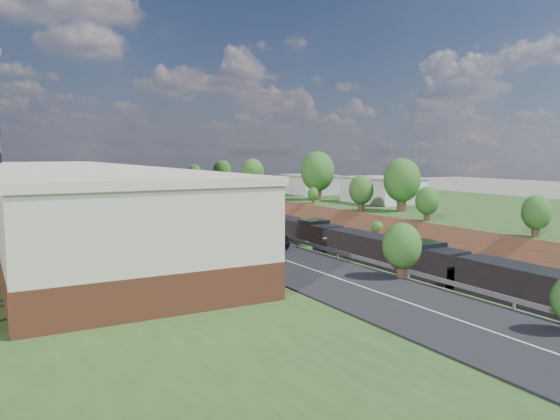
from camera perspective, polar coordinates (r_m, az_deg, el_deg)
The scene contains 16 objects.
platform_left at distance 80.07m, azimuth -26.76°, elevation -2.41°, with size 44.00×180.00×5.00m, color #2B4D20.
platform_right at distance 105.64m, azimuth 11.81°, elevation -0.01°, with size 44.00×180.00×5.00m, color #2B4D20.
embankment_left at distance 84.18m, azimuth -11.54°, elevation -3.23°, with size 7.07×180.00×7.07m, color brown.
embankment_right at distance 93.11m, azimuth 1.48°, elevation -2.23°, with size 7.07×180.00×7.07m, color brown.
rail_left_track at distance 87.03m, azimuth -6.26°, elevation -2.78°, with size 1.58×180.00×0.18m, color gray.
rail_right_track at distance 89.15m, azimuth -3.17°, elevation -2.54°, with size 1.58×180.00×0.18m, color gray.
road at distance 82.30m, azimuth -14.60°, elevation 0.04°, with size 8.00×180.00×0.10m, color black.
guardrail at distance 83.18m, azimuth -11.84°, elevation 0.51°, with size 0.10×171.00×0.70m.
commercial_building at distance 58.03m, azimuth -21.15°, elevation 0.84°, with size 14.30×62.30×7.00m.
overpass at distance 146.03m, azimuth -14.85°, elevation 2.50°, with size 24.50×8.30×7.40m.
white_building_near at distance 93.05m, azimuth 10.67°, elevation 2.00°, with size 9.00×12.00×4.00m, color silver.
white_building_far at distance 110.55m, azimuth 3.15°, elevation 2.61°, with size 8.00×10.00×3.60m, color silver.
tree_right_large at distance 79.59m, azimuth 12.64°, elevation 3.02°, with size 5.25×5.25×7.61m.
tree_left_crest at distance 46.55m, azimuth 2.43°, elevation -1.76°, with size 2.45×2.45×3.55m.
freight_train at distance 115.45m, azimuth -9.50°, elevation 0.66°, with size 3.23×181.12×4.77m.
suv at distance 47.71m, azimuth -1.87°, elevation -2.80°, with size 3.06×6.64×1.84m, color black.
Camera 1 is at (-35.97, -19.28, 13.32)m, focal length 35.00 mm.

